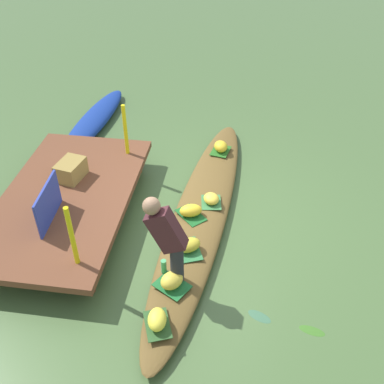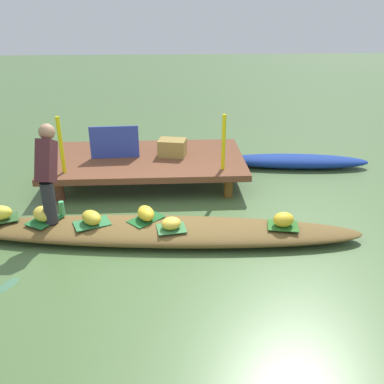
{
  "view_description": "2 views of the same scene",
  "coord_description": "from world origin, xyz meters",
  "px_view_note": "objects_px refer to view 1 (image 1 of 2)",
  "views": [
    {
      "loc": [
        -4.95,
        -0.58,
        4.45
      ],
      "look_at": [
        0.03,
        0.13,
        0.49
      ],
      "focal_mm": 42.71,
      "sensor_mm": 36.0,
      "label": 1
    },
    {
      "loc": [
        0.19,
        -4.65,
        2.77
      ],
      "look_at": [
        0.47,
        0.43,
        0.44
      ],
      "focal_mm": 39.2,
      "sensor_mm": 36.0,
      "label": 2
    }
  ],
  "objects_px": {
    "banana_bunch_3": "(211,199)",
    "banana_bunch_1": "(221,146)",
    "banana_bunch_0": "(172,280)",
    "water_bottle": "(164,266)",
    "banana_bunch_4": "(157,319)",
    "banana_bunch_5": "(189,245)",
    "produce_crate": "(71,170)",
    "vendor_boat": "(201,215)",
    "banana_bunch_2": "(191,210)",
    "market_banner": "(48,204)",
    "moored_boat": "(94,121)",
    "vendor_person": "(167,237)"
  },
  "relations": [
    {
      "from": "banana_bunch_3",
      "to": "banana_bunch_1",
      "type": "bearing_deg",
      "value": -0.39
    },
    {
      "from": "banana_bunch_0",
      "to": "water_bottle",
      "type": "bearing_deg",
      "value": 33.76
    },
    {
      "from": "banana_bunch_4",
      "to": "banana_bunch_5",
      "type": "distance_m",
      "value": 1.2
    },
    {
      "from": "banana_bunch_3",
      "to": "produce_crate",
      "type": "height_order",
      "value": "produce_crate"
    },
    {
      "from": "banana_bunch_5",
      "to": "vendor_boat",
      "type": "bearing_deg",
      "value": -3.58
    },
    {
      "from": "banana_bunch_3",
      "to": "banana_bunch_4",
      "type": "distance_m",
      "value": 2.21
    },
    {
      "from": "banana_bunch_0",
      "to": "banana_bunch_2",
      "type": "xyz_separation_m",
      "value": [
        1.3,
        -0.04,
        -0.01
      ]
    },
    {
      "from": "vendor_boat",
      "to": "banana_bunch_3",
      "type": "distance_m",
      "value": 0.29
    },
    {
      "from": "market_banner",
      "to": "produce_crate",
      "type": "distance_m",
      "value": 0.95
    },
    {
      "from": "produce_crate",
      "to": "banana_bunch_4",
      "type": "bearing_deg",
      "value": -142.04
    },
    {
      "from": "banana_bunch_1",
      "to": "produce_crate",
      "type": "bearing_deg",
      "value": 122.69
    },
    {
      "from": "banana_bunch_0",
      "to": "banana_bunch_3",
      "type": "distance_m",
      "value": 1.65
    },
    {
      "from": "banana_bunch_1",
      "to": "banana_bunch_4",
      "type": "height_order",
      "value": "banana_bunch_4"
    },
    {
      "from": "banana_bunch_1",
      "to": "banana_bunch_5",
      "type": "height_order",
      "value": "banana_bunch_1"
    },
    {
      "from": "water_bottle",
      "to": "moored_boat",
      "type": "bearing_deg",
      "value": 29.56
    },
    {
      "from": "vendor_person",
      "to": "water_bottle",
      "type": "bearing_deg",
      "value": 43.0
    },
    {
      "from": "banana_bunch_0",
      "to": "banana_bunch_1",
      "type": "bearing_deg",
      "value": -5.75
    },
    {
      "from": "banana_bunch_1",
      "to": "banana_bunch_0",
      "type": "bearing_deg",
      "value": 174.25
    },
    {
      "from": "banana_bunch_0",
      "to": "banana_bunch_4",
      "type": "bearing_deg",
      "value": 173.68
    },
    {
      "from": "moored_boat",
      "to": "water_bottle",
      "type": "xyz_separation_m",
      "value": [
        -3.67,
        -2.08,
        0.19
      ]
    },
    {
      "from": "banana_bunch_4",
      "to": "water_bottle",
      "type": "height_order",
      "value": "water_bottle"
    },
    {
      "from": "banana_bunch_4",
      "to": "banana_bunch_3",
      "type": "bearing_deg",
      "value": -9.28
    },
    {
      "from": "water_bottle",
      "to": "market_banner",
      "type": "height_order",
      "value": "market_banner"
    },
    {
      "from": "banana_bunch_0",
      "to": "market_banner",
      "type": "xyz_separation_m",
      "value": [
        0.73,
        1.75,
        0.37
      ]
    },
    {
      "from": "banana_bunch_2",
      "to": "moored_boat",
      "type": "bearing_deg",
      "value": 41.24
    },
    {
      "from": "vendor_person",
      "to": "banana_bunch_4",
      "type": "bearing_deg",
      "value": 179.48
    },
    {
      "from": "banana_bunch_1",
      "to": "moored_boat",
      "type": "bearing_deg",
      "value": 71.23
    },
    {
      "from": "banana_bunch_0",
      "to": "water_bottle",
      "type": "distance_m",
      "value": 0.24
    },
    {
      "from": "vendor_boat",
      "to": "banana_bunch_3",
      "type": "height_order",
      "value": "banana_bunch_3"
    },
    {
      "from": "banana_bunch_1",
      "to": "banana_bunch_2",
      "type": "bearing_deg",
      "value": 171.24
    },
    {
      "from": "banana_bunch_5",
      "to": "vendor_person",
      "type": "relative_size",
      "value": 0.26
    },
    {
      "from": "banana_bunch_2",
      "to": "water_bottle",
      "type": "distance_m",
      "value": 1.11
    },
    {
      "from": "banana_bunch_4",
      "to": "market_banner",
      "type": "xyz_separation_m",
      "value": [
        1.29,
        1.69,
        0.38
      ]
    },
    {
      "from": "moored_boat",
      "to": "banana_bunch_0",
      "type": "xyz_separation_m",
      "value": [
        -3.87,
        -2.22,
        0.19
      ]
    },
    {
      "from": "produce_crate",
      "to": "banana_bunch_1",
      "type": "bearing_deg",
      "value": -57.31
    },
    {
      "from": "banana_bunch_4",
      "to": "vendor_person",
      "type": "bearing_deg",
      "value": -0.52
    },
    {
      "from": "banana_bunch_0",
      "to": "banana_bunch_5",
      "type": "bearing_deg",
      "value": -10.25
    },
    {
      "from": "water_bottle",
      "to": "banana_bunch_1",
      "type": "bearing_deg",
      "value": -8.86
    },
    {
      "from": "vendor_boat",
      "to": "banana_bunch_2",
      "type": "xyz_separation_m",
      "value": [
        -0.14,
        0.12,
        0.19
      ]
    },
    {
      "from": "banana_bunch_2",
      "to": "produce_crate",
      "type": "distance_m",
      "value": 1.89
    },
    {
      "from": "moored_boat",
      "to": "banana_bunch_4",
      "type": "height_order",
      "value": "banana_bunch_4"
    },
    {
      "from": "banana_bunch_4",
      "to": "water_bottle",
      "type": "relative_size",
      "value": 1.47
    },
    {
      "from": "banana_bunch_1",
      "to": "water_bottle",
      "type": "relative_size",
      "value": 1.35
    },
    {
      "from": "banana_bunch_0",
      "to": "banana_bunch_1",
      "type": "height_order",
      "value": "banana_bunch_0"
    },
    {
      "from": "banana_bunch_1",
      "to": "banana_bunch_2",
      "type": "xyz_separation_m",
      "value": [
        -1.72,
        0.26,
        -0.0
      ]
    },
    {
      "from": "banana_bunch_1",
      "to": "banana_bunch_5",
      "type": "distance_m",
      "value": 2.4
    },
    {
      "from": "banana_bunch_0",
      "to": "market_banner",
      "type": "bearing_deg",
      "value": 67.35
    },
    {
      "from": "banana_bunch_2",
      "to": "banana_bunch_3",
      "type": "bearing_deg",
      "value": -38.39
    },
    {
      "from": "moored_boat",
      "to": "banana_bunch_0",
      "type": "distance_m",
      "value": 4.46
    },
    {
      "from": "market_banner",
      "to": "banana_bunch_5",
      "type": "bearing_deg",
      "value": -96.2
    }
  ]
}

